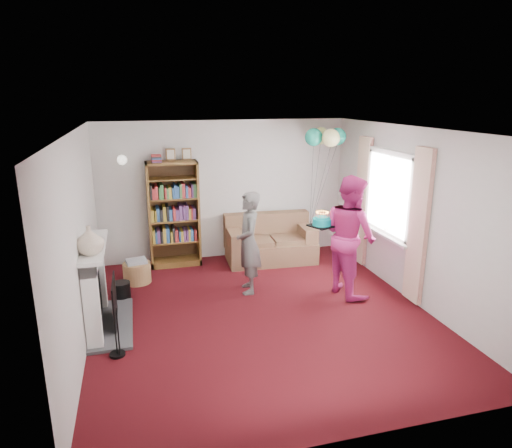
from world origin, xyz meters
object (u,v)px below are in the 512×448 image
object	(u,v)px
person_striped	(249,243)
person_magenta	(350,236)
sofa	(270,243)
bookcase	(174,215)
birthday_cake	(322,222)

from	to	relation	value
person_striped	person_magenta	bearing A→B (deg)	80.60
sofa	bookcase	bearing A→B (deg)	175.07
person_magenta	birthday_cake	size ratio (longest dim) A/B	5.44
bookcase	sofa	bearing A→B (deg)	-7.94
person_striped	birthday_cake	bearing A→B (deg)	82.49
sofa	person_magenta	bearing A→B (deg)	-63.60
birthday_cake	person_magenta	bearing A→B (deg)	-21.53
sofa	birthday_cake	size ratio (longest dim) A/B	4.72
person_magenta	person_striped	bearing A→B (deg)	63.92
birthday_cake	sofa	bearing A→B (deg)	102.45
person_magenta	birthday_cake	distance (m)	0.47
birthday_cake	bookcase	bearing A→B (deg)	138.76
bookcase	sofa	size ratio (longest dim) A/B	1.30
bookcase	person_striped	xyz separation A→B (m)	(0.98, -1.50, -0.13)
person_magenta	sofa	bearing A→B (deg)	13.96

